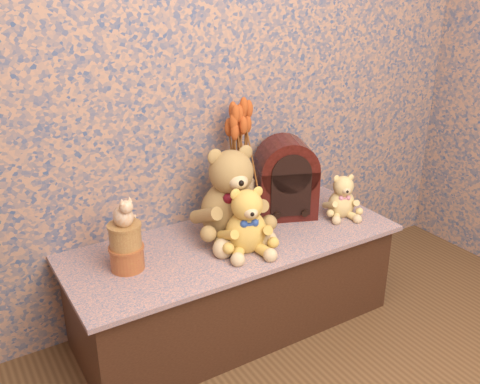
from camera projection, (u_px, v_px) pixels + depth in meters
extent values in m
cube|color=#3B517A|center=(198.00, 23.00, 2.15)|extent=(3.00, 0.10, 2.60)
cube|color=#3C567C|center=(234.00, 283.00, 2.35)|extent=(1.43, 0.57, 0.43)
cylinder|color=tan|center=(241.00, 201.00, 2.39)|extent=(0.14, 0.14, 0.20)
cylinder|color=#B87E36|center=(127.00, 258.00, 2.03)|extent=(0.14, 0.14, 0.09)
cylinder|color=tan|center=(125.00, 236.00, 2.00)|extent=(0.16, 0.16, 0.09)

